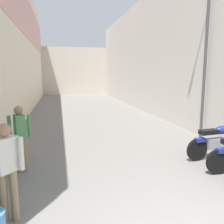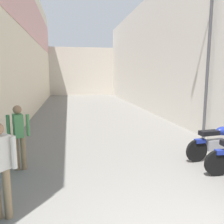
% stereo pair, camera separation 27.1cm
% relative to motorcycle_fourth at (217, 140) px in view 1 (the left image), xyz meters
% --- Properties ---
extents(ground_plane, '(39.69, 39.69, 0.00)m').
position_rel_motorcycle_fourth_xyz_m(ground_plane, '(-2.46, 6.39, -0.50)').
color(ground_plane, slate).
extents(building_left, '(0.45, 23.69, 7.75)m').
position_rel_motorcycle_fourth_xyz_m(building_left, '(-6.05, 8.35, 3.42)').
color(building_left, beige).
rests_on(building_left, ground).
extents(building_right, '(0.45, 23.69, 6.88)m').
position_rel_motorcycle_fourth_xyz_m(building_right, '(1.14, 8.38, 2.94)').
color(building_right, beige).
rests_on(building_right, ground).
extents(building_far_end, '(9.80, 2.00, 5.06)m').
position_rel_motorcycle_fourth_xyz_m(building_far_end, '(-2.46, 21.23, 2.03)').
color(building_far_end, beige).
rests_on(building_far_end, ground).
extents(motorcycle_fourth, '(1.85, 0.58, 1.04)m').
position_rel_motorcycle_fourth_xyz_m(motorcycle_fourth, '(0.00, 0.00, 0.00)').
color(motorcycle_fourth, black).
rests_on(motorcycle_fourth, ground).
extents(pedestrian_by_doorway, '(0.52, 0.38, 1.57)m').
position_rel_motorcycle_fourth_xyz_m(pedestrian_by_doorway, '(-4.97, -1.77, 0.42)').
color(pedestrian_by_doorway, '#8C7251').
rests_on(pedestrian_by_doorway, ground).
extents(pedestrian_mid_alley, '(0.52, 0.39, 1.57)m').
position_rel_motorcycle_fourth_xyz_m(pedestrian_mid_alley, '(-5.09, 0.24, 0.42)').
color(pedestrian_mid_alley, '#8C7251').
rests_on(pedestrian_mid_alley, ground).
extents(street_lamp, '(0.79, 0.18, 5.20)m').
position_rel_motorcycle_fourth_xyz_m(street_lamp, '(0.71, 1.95, 2.50)').
color(street_lamp, '#47474C').
rests_on(street_lamp, ground).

